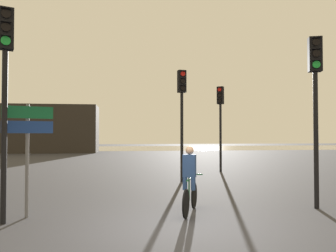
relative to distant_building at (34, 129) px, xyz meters
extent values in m
plane|color=#333338|center=(10.61, -29.85, -2.51)|extent=(120.00, 120.00, 0.00)
cube|color=gray|center=(10.61, 10.00, -2.51)|extent=(80.00, 16.00, 0.01)
cube|color=#2D2823|center=(0.00, 0.00, 0.00)|extent=(13.16, 4.00, 5.02)
cylinder|color=black|center=(14.53, -28.30, -0.74)|extent=(0.12, 0.12, 3.53)
cube|color=black|center=(14.53, -28.30, 1.47)|extent=(0.38, 0.33, 0.90)
cylinder|color=black|center=(14.48, -28.43, 1.76)|extent=(0.19, 0.09, 0.19)
cube|color=black|center=(14.48, -28.45, 1.87)|extent=(0.22, 0.17, 0.02)
cylinder|color=black|center=(14.48, -28.43, 1.47)|extent=(0.19, 0.09, 0.19)
cube|color=black|center=(14.48, -28.45, 1.58)|extent=(0.22, 0.17, 0.02)
cylinder|color=green|center=(14.48, -28.43, 1.18)|extent=(0.19, 0.09, 0.19)
cube|color=black|center=(14.48, -28.45, 1.29)|extent=(0.22, 0.17, 0.02)
cylinder|color=black|center=(7.07, -28.81, -0.64)|extent=(0.12, 0.12, 3.73)
cube|color=black|center=(7.07, -28.81, 1.67)|extent=(0.39, 0.34, 0.90)
cylinder|color=black|center=(7.12, -28.94, 1.96)|extent=(0.19, 0.10, 0.19)
cube|color=black|center=(7.13, -28.96, 2.07)|extent=(0.22, 0.18, 0.02)
cylinder|color=black|center=(7.12, -28.94, 1.67)|extent=(0.19, 0.10, 0.19)
cube|color=black|center=(7.13, -28.96, 1.78)|extent=(0.22, 0.18, 0.02)
cylinder|color=green|center=(7.12, -28.94, 1.38)|extent=(0.19, 0.10, 0.19)
cube|color=black|center=(7.13, -28.96, 1.49)|extent=(0.22, 0.18, 0.02)
cylinder|color=black|center=(14.47, -19.91, -0.78)|extent=(0.12, 0.12, 3.47)
cube|color=black|center=(14.47, -19.91, 1.41)|extent=(0.40, 0.38, 0.90)
cylinder|color=red|center=(14.39, -20.02, 1.70)|extent=(0.17, 0.13, 0.19)
cube|color=black|center=(14.38, -20.04, 1.81)|extent=(0.22, 0.21, 0.02)
cylinder|color=black|center=(14.39, -20.02, 1.41)|extent=(0.17, 0.13, 0.19)
cube|color=black|center=(14.38, -20.04, 1.52)|extent=(0.22, 0.21, 0.02)
cylinder|color=black|center=(14.39, -20.02, 1.12)|extent=(0.17, 0.13, 0.19)
cube|color=black|center=(14.38, -20.04, 1.23)|extent=(0.22, 0.21, 0.02)
cylinder|color=black|center=(11.89, -23.20, -0.71)|extent=(0.12, 0.12, 3.60)
cube|color=black|center=(11.89, -23.20, 1.54)|extent=(0.36, 0.29, 0.90)
cylinder|color=red|center=(11.91, -23.34, 1.83)|extent=(0.19, 0.06, 0.19)
cube|color=black|center=(11.91, -23.36, 1.94)|extent=(0.21, 0.15, 0.02)
cylinder|color=black|center=(11.91, -23.34, 1.54)|extent=(0.19, 0.06, 0.19)
cube|color=black|center=(11.91, -23.36, 1.65)|extent=(0.21, 0.15, 0.02)
cylinder|color=black|center=(11.91, -23.34, 1.25)|extent=(0.19, 0.06, 0.19)
cube|color=black|center=(11.91, -23.36, 1.36)|extent=(0.21, 0.15, 0.02)
cylinder|color=slate|center=(7.40, -28.31, -1.21)|extent=(0.08, 0.08, 2.60)
cube|color=#116038|center=(7.42, -28.36, -0.10)|extent=(1.05, 0.39, 0.28)
cube|color=navy|center=(7.42, -28.36, -0.44)|extent=(1.05, 0.39, 0.28)
cylinder|color=black|center=(11.40, -27.88, -2.18)|extent=(0.29, 0.63, 0.66)
cylinder|color=black|center=(11.01, -28.86, -2.18)|extent=(0.29, 0.63, 0.66)
cylinder|color=#1E592D|center=(11.20, -28.37, -1.68)|extent=(0.35, 0.79, 0.04)
cylinder|color=#1E592D|center=(11.15, -28.51, -1.90)|extent=(0.04, 0.04, 0.55)
cylinder|color=#1E592D|center=(11.38, -27.93, -1.63)|extent=(0.44, 0.20, 0.03)
cylinder|color=navy|center=(11.24, -28.55, -1.63)|extent=(0.11, 0.11, 0.60)
cylinder|color=navy|center=(11.05, -28.47, -1.63)|extent=(0.11, 0.11, 0.60)
cube|color=navy|center=(11.17, -28.46, -1.36)|extent=(0.35, 0.30, 0.54)
sphere|color=tan|center=(11.18, -28.43, -0.99)|extent=(0.20, 0.20, 0.20)
camera|label=1|loc=(9.65, -36.19, -0.61)|focal=35.00mm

